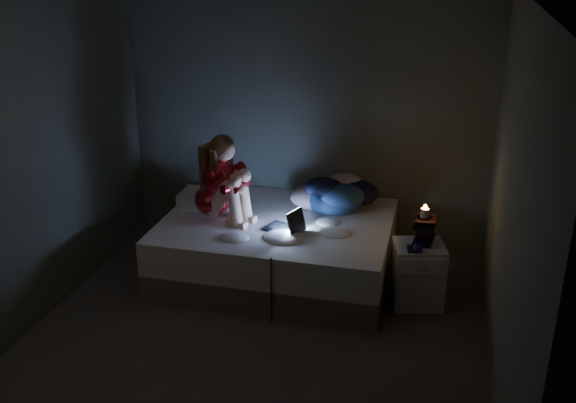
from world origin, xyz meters
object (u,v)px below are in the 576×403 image
(woman, at_px, (212,176))
(phone, at_px, (409,248))
(candle, at_px, (425,214))
(laptop, at_px, (283,218))
(nightstand, at_px, (417,274))
(bed, at_px, (277,248))

(woman, bearing_deg, phone, 9.08)
(woman, height_order, candle, woman)
(laptop, bearing_deg, nightstand, 21.66)
(bed, relative_size, nightstand, 3.70)
(bed, bearing_deg, phone, -13.11)
(woman, bearing_deg, bed, 22.83)
(bed, bearing_deg, candle, -6.11)
(bed, xyz_separation_m, phone, (1.21, -0.28, 0.28))
(laptop, relative_size, candle, 4.09)
(candle, relative_size, phone, 0.57)
(phone, bearing_deg, laptop, -177.19)
(bed, xyz_separation_m, candle, (1.31, -0.14, 0.53))
(laptop, xyz_separation_m, nightstand, (1.19, 0.01, -0.40))
(nightstand, xyz_separation_m, phone, (-0.09, -0.08, 0.28))
(laptop, distance_m, candle, 1.21)
(bed, distance_m, woman, 0.91)
(woman, bearing_deg, candle, 13.67)
(bed, bearing_deg, nightstand, -8.65)
(woman, relative_size, nightstand, 1.45)
(phone, bearing_deg, candle, 60.69)
(woman, distance_m, candle, 1.91)
(laptop, relative_size, phone, 2.34)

